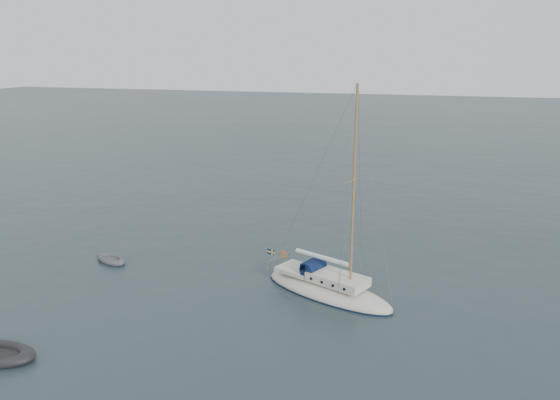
% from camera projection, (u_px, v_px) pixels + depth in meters
% --- Properties ---
extents(ground, '(300.00, 300.00, 0.00)m').
position_uv_depth(ground, '(282.00, 276.00, 33.05)').
color(ground, black).
rests_on(ground, ground).
extents(sailboat, '(8.57, 2.57, 12.20)m').
position_uv_depth(sailboat, '(328.00, 279.00, 30.37)').
color(sailboat, beige).
rests_on(sailboat, ground).
extents(dinghy, '(2.62, 1.18, 0.38)m').
position_uv_depth(dinghy, '(111.00, 259.00, 35.29)').
color(dinghy, '#47474B').
rests_on(dinghy, ground).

